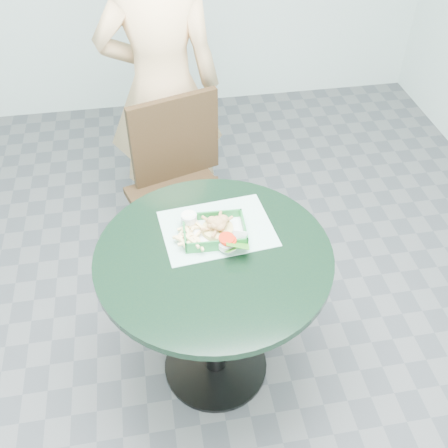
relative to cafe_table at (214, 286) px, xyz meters
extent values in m
cube|color=#303335|center=(0.00, 0.00, -0.58)|extent=(4.00, 5.00, 0.02)
cylinder|color=black|center=(0.00, 0.00, -0.57)|extent=(0.48, 0.48, 0.02)
cylinder|color=black|center=(0.00, 0.00, -0.20)|extent=(0.09, 0.09, 0.70)
cylinder|color=#22362D|center=(0.00, 0.00, 0.15)|extent=(0.90, 0.90, 0.03)
cube|color=#4E3524|center=(-0.06, 0.68, -0.13)|extent=(0.47, 0.47, 0.04)
cube|color=#4E3524|center=(-0.06, 0.89, 0.12)|extent=(0.47, 0.04, 0.46)
cube|color=#4E3524|center=(-0.26, 0.48, -0.37)|extent=(0.04, 0.04, 0.43)
cube|color=#4E3524|center=(0.14, 0.48, -0.37)|extent=(0.04, 0.04, 0.43)
cube|color=#4E3524|center=(-0.26, 0.88, -0.37)|extent=(0.04, 0.04, 0.43)
cube|color=#4E3524|center=(0.14, 0.88, -0.37)|extent=(0.04, 0.04, 0.43)
imported|color=#E0B27C|center=(-0.09, 1.12, 0.40)|extent=(0.73, 0.50, 1.96)
cube|color=#9DCFBE|center=(0.03, 0.13, 0.17)|extent=(0.46, 0.36, 0.00)
cube|color=#1B722E|center=(0.02, 0.09, 0.18)|extent=(0.24, 0.17, 0.01)
cube|color=white|center=(0.02, 0.09, 0.18)|extent=(0.22, 0.16, 0.00)
cube|color=#1B722E|center=(0.02, 0.17, 0.20)|extent=(0.24, 0.01, 0.04)
cube|color=#1B722E|center=(0.02, 0.01, 0.20)|extent=(0.24, 0.01, 0.04)
cube|color=#1B722E|center=(0.13, 0.09, 0.20)|extent=(0.01, 0.17, 0.04)
cube|color=#1B722E|center=(-0.10, 0.09, 0.20)|extent=(0.01, 0.17, 0.04)
cylinder|color=tan|center=(0.03, 0.10, 0.20)|extent=(0.12, 0.12, 0.02)
cylinder|color=silver|center=(-0.07, 0.15, 0.22)|extent=(0.06, 0.06, 0.03)
cylinder|color=white|center=(-0.07, 0.15, 0.24)|extent=(0.05, 0.05, 0.00)
cylinder|color=silver|center=(0.06, 0.01, 0.20)|extent=(0.07, 0.07, 0.02)
torus|color=silver|center=(0.06, 0.01, 0.21)|extent=(0.07, 0.07, 0.01)
cylinder|color=red|center=(0.06, 0.01, 0.22)|extent=(0.06, 0.06, 0.01)
camera|label=1|loc=(-0.19, -1.35, 1.60)|focal=42.00mm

